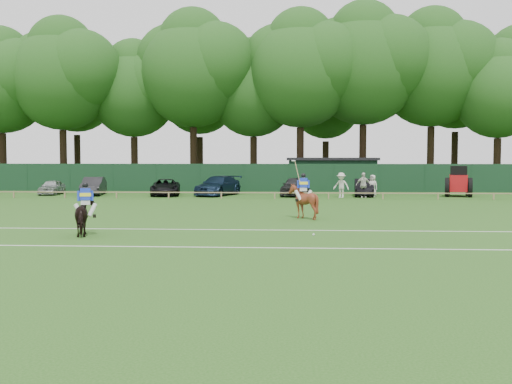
# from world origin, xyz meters

# --- Properties ---
(ground) EXTENTS (160.00, 160.00, 0.00)m
(ground) POSITION_xyz_m (0.00, 0.00, 0.00)
(ground) COLOR #1E4C14
(ground) RESTS_ON ground
(horse_dark) EXTENTS (1.41, 2.02, 1.56)m
(horse_dark) POSITION_xyz_m (-5.96, -3.18, 0.78)
(horse_dark) COLOR black
(horse_dark) RESTS_ON ground
(horse_chestnut) EXTENTS (1.51, 1.68, 1.78)m
(horse_chestnut) POSITION_xyz_m (2.86, 3.80, 0.89)
(horse_chestnut) COLOR maroon
(horse_chestnut) RESTS_ON ground
(sedan_silver) EXTENTS (1.76, 3.75, 1.24)m
(sedan_silver) POSITION_xyz_m (-17.51, 21.67, 0.62)
(sedan_silver) COLOR #B0B4B5
(sedan_silver) RESTS_ON ground
(sedan_grey) EXTENTS (2.29, 4.66, 1.47)m
(sedan_grey) POSITION_xyz_m (-13.90, 21.33, 0.74)
(sedan_grey) COLOR #28282A
(sedan_grey) RESTS_ON ground
(suv_black) EXTENTS (2.95, 5.09, 1.34)m
(suv_black) POSITION_xyz_m (-7.91, 21.14, 0.67)
(suv_black) COLOR black
(suv_black) RESTS_ON ground
(sedan_navy) EXTENTS (3.82, 5.84, 1.57)m
(sedan_navy) POSITION_xyz_m (-3.69, 21.59, 0.79)
(sedan_navy) COLOR #122239
(sedan_navy) RESTS_ON ground
(hatch_grey) EXTENTS (2.69, 4.81, 1.55)m
(hatch_grey) POSITION_xyz_m (2.56, 21.21, 0.77)
(hatch_grey) COLOR #2A2A2C
(hatch_grey) RESTS_ON ground
(estate_black) EXTENTS (1.80, 4.28, 1.37)m
(estate_black) POSITION_xyz_m (8.00, 21.36, 0.69)
(estate_black) COLOR black
(estate_black) RESTS_ON ground
(spectator_left) EXTENTS (1.42, 1.15, 1.93)m
(spectator_left) POSITION_xyz_m (6.04, 19.34, 0.96)
(spectator_left) COLOR beige
(spectator_left) RESTS_ON ground
(spectator_mid) EXTENTS (1.19, 0.61, 1.94)m
(spectator_mid) POSITION_xyz_m (7.72, 19.47, 0.97)
(spectator_mid) COLOR beige
(spectator_mid) RESTS_ON ground
(spectator_right) EXTENTS (1.01, 0.93, 1.73)m
(spectator_right) POSITION_xyz_m (8.57, 20.55, 0.87)
(spectator_right) COLOR beige
(spectator_right) RESTS_ON ground
(rider_dark) EXTENTS (0.92, 0.54, 1.41)m
(rider_dark) POSITION_xyz_m (-5.95, -3.19, 1.49)
(rider_dark) COLOR silver
(rider_dark) RESTS_ON ground
(rider_chestnut) EXTENTS (0.94, 0.57, 2.05)m
(rider_chestnut) POSITION_xyz_m (2.85, 3.79, 1.67)
(rider_chestnut) COLOR silver
(rider_chestnut) RESTS_ON ground
(polo_ball) EXTENTS (0.09, 0.09, 0.09)m
(polo_ball) POSITION_xyz_m (3.15, -2.72, 0.04)
(polo_ball) COLOR silver
(polo_ball) RESTS_ON ground
(pitch_lines) EXTENTS (60.00, 5.10, 0.01)m
(pitch_lines) POSITION_xyz_m (0.00, -3.50, 0.01)
(pitch_lines) COLOR silver
(pitch_lines) RESTS_ON ground
(pitch_rail) EXTENTS (62.10, 0.10, 0.50)m
(pitch_rail) POSITION_xyz_m (0.00, 18.00, 0.45)
(pitch_rail) COLOR #997F5B
(pitch_rail) RESTS_ON ground
(perimeter_fence) EXTENTS (92.08, 0.08, 2.50)m
(perimeter_fence) POSITION_xyz_m (0.00, 27.00, 1.25)
(perimeter_fence) COLOR #14351E
(perimeter_fence) RESTS_ON ground
(utility_shed) EXTENTS (8.40, 4.40, 3.04)m
(utility_shed) POSITION_xyz_m (6.00, 30.00, 1.54)
(utility_shed) COLOR #14331E
(utility_shed) RESTS_ON ground
(tree_row) EXTENTS (96.00, 12.00, 21.00)m
(tree_row) POSITION_xyz_m (2.00, 35.00, 0.00)
(tree_row) COLOR #26561C
(tree_row) RESTS_ON ground
(tractor) EXTENTS (2.53, 3.24, 2.42)m
(tractor) POSITION_xyz_m (15.37, 21.35, 1.14)
(tractor) COLOR #B41015
(tractor) RESTS_ON ground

